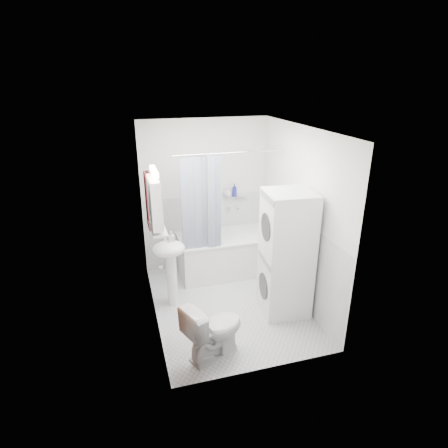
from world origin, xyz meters
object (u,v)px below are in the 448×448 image
object	(u,v)px
sink	(170,259)
washer_dryer	(286,254)
toilet	(214,330)
bathtub	(231,251)

from	to	relation	value
sink	washer_dryer	xyz separation A→B (m)	(1.43, -0.54, 0.13)
sink	toilet	distance (m)	1.25
toilet	washer_dryer	bearing A→B (deg)	-84.18
sink	toilet	xyz separation A→B (m)	(0.30, -1.16, -0.36)
washer_dryer	toilet	distance (m)	1.37
bathtub	sink	size ratio (longest dim) A/B	1.60
bathtub	toilet	bearing A→B (deg)	-112.62
sink	washer_dryer	size ratio (longest dim) A/B	0.62
bathtub	washer_dryer	world-z (taller)	washer_dryer
washer_dryer	toilet	bearing A→B (deg)	-146.26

